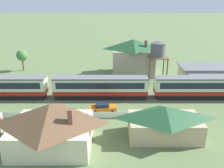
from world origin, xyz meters
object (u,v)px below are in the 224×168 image
station_building (205,75)px  water_tower (159,50)px  station_house_dark_green_roof (134,56)px  passenger_train (103,86)px  parked_car_orange (103,107)px  yard_tree_0 (23,56)px  cottage_brown_roof (52,125)px  cottage_dark_green_roof_2 (165,121)px

station_building → water_tower: bearing=173.0°
water_tower → station_building: bearing=-7.0°
station_house_dark_green_roof → water_tower: size_ratio=1.17×
passenger_train → parked_car_orange: (0.36, -5.76, -1.62)m
station_house_dark_green_roof → yard_tree_0: bearing=174.3°
parked_car_orange → yard_tree_0: yard_tree_0 is taller
station_house_dark_green_roof → cottage_brown_roof: (-12.59, -31.14, -1.41)m
cottage_dark_green_roof_2 → yard_tree_0: yard_tree_0 is taller
station_house_dark_green_roof → cottage_brown_roof: 33.62m
cottage_brown_roof → yard_tree_0: size_ratio=1.91×
cottage_brown_roof → yard_tree_0: bearing=114.8°
cottage_dark_green_roof_2 → yard_tree_0: bearing=133.5°
parked_car_orange → station_house_dark_green_roof: bearing=68.0°
cottage_dark_green_roof_2 → station_house_dark_green_roof: bearing=93.7°
station_building → cottage_brown_roof: bearing=-138.8°
station_building → passenger_train: bearing=-158.7°
water_tower → cottage_dark_green_roof_2: bearing=-97.5°
water_tower → yard_tree_0: bearing=165.9°
water_tower → cottage_brown_roof: size_ratio=0.88×
station_building → station_house_dark_green_roof: 16.86m
passenger_train → yard_tree_0: 28.05m
parked_car_orange → yard_tree_0: 32.46m
station_building → cottage_brown_roof: cottage_brown_roof is taller
station_building → cottage_brown_roof: 36.98m
water_tower → parked_car_orange: size_ratio=2.01×
parked_car_orange → yard_tree_0: (-21.58, 24.02, 3.29)m
cottage_brown_roof → parked_car_orange: (5.92, 9.93, -2.36)m
station_building → water_tower: water_tower is taller
water_tower → parked_car_orange: (-11.59, -15.69, -6.40)m
cottage_brown_roof → yard_tree_0: cottage_brown_roof is taller
yard_tree_0 → cottage_brown_roof: bearing=-65.2°
passenger_train → station_building: (22.25, 8.65, -0.38)m
station_house_dark_green_roof → cottage_dark_green_roof_2: bearing=-86.3°
water_tower → station_house_dark_green_roof: bearing=131.7°
water_tower → cottage_dark_green_roof_2: (-3.06, -23.41, -4.78)m
parked_car_orange → station_building: bearing=28.9°
yard_tree_0 → passenger_train: bearing=-40.7°
passenger_train → cottage_dark_green_roof_2: 16.15m
water_tower → cottage_dark_green_roof_2: 24.09m
station_building → cottage_dark_green_roof_2: bearing=-121.1°
parked_car_orange → yard_tree_0: size_ratio=0.83×
cottage_brown_roof → parked_car_orange: cottage_brown_roof is taller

